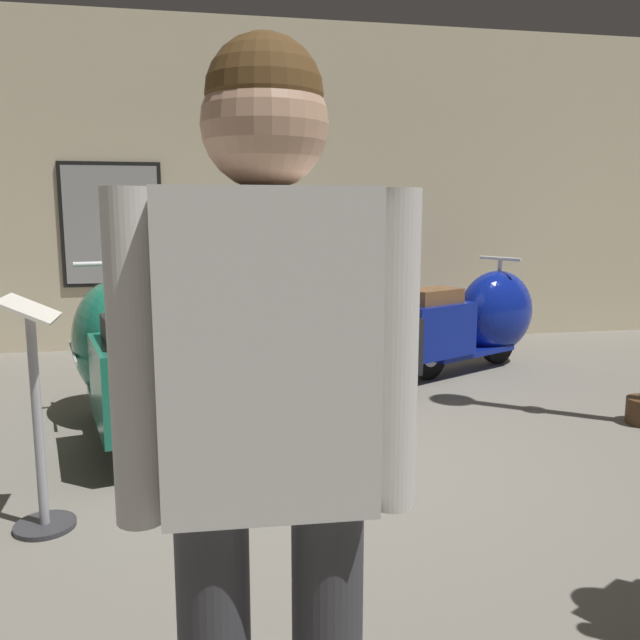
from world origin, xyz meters
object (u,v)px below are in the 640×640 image
object	(u,v)px
scooter_1	(305,353)
info_stanchion	(38,434)
scooter_0	(121,355)
visitor_0	(269,431)
scooter_2	(478,318)

from	to	relation	value
scooter_1	info_stanchion	distance (m)	2.10
scooter_0	info_stanchion	world-z (taller)	scooter_0
scooter_0	visitor_0	xyz separation A→B (m)	(0.66, -3.24, 0.52)
scooter_0	scooter_1	bearing A→B (deg)	-101.36
scooter_0	scooter_1	xyz separation A→B (m)	(1.28, 0.04, -0.05)
scooter_2	info_stanchion	size ratio (longest dim) A/B	1.59
scooter_0	scooter_2	bearing A→B (deg)	-82.46
info_stanchion	scooter_1	bearing A→B (deg)	44.83
visitor_0	info_stanchion	world-z (taller)	visitor_0
info_stanchion	visitor_0	bearing A→B (deg)	-64.24
scooter_0	info_stanchion	distance (m)	1.45
scooter_0	visitor_0	bearing A→B (deg)	178.18
scooter_2	scooter_0	bearing A→B (deg)	173.65
scooter_1	scooter_0	bearing A→B (deg)	-20.83
scooter_0	visitor_0	world-z (taller)	visitor_0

